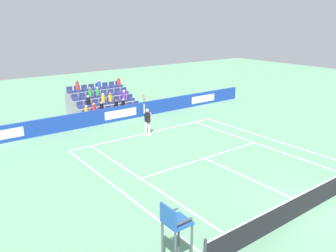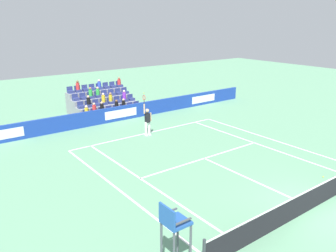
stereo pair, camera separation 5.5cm
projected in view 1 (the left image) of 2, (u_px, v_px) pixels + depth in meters
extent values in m
plane|color=#669E77|center=(313.00, 208.00, 13.74)|extent=(80.00, 80.00, 0.00)
cube|color=white|center=(148.00, 133.00, 22.81)|extent=(10.97, 0.10, 0.01)
cube|color=white|center=(205.00, 158.00, 18.62)|extent=(8.23, 0.10, 0.01)
cube|color=white|center=(251.00, 179.00, 16.18)|extent=(0.10, 6.40, 0.01)
cube|color=white|center=(146.00, 182.00, 15.91)|extent=(0.10, 11.89, 0.01)
cube|color=white|center=(260.00, 145.00, 20.63)|extent=(0.10, 11.89, 0.01)
cube|color=white|center=(120.00, 190.00, 15.12)|extent=(0.10, 11.89, 0.01)
cube|color=white|center=(274.00, 140.00, 21.42)|extent=(0.10, 11.89, 0.01)
cube|color=white|center=(149.00, 133.00, 22.73)|extent=(0.10, 0.20, 0.01)
cube|color=#193899|center=(120.00, 113.00, 25.49)|extent=(24.77, 0.20, 1.08)
cube|color=white|center=(203.00, 99.00, 30.15)|extent=(2.64, 0.01, 0.61)
cube|color=white|center=(121.00, 114.00, 25.40)|extent=(2.64, 0.01, 0.61)
cube|color=white|center=(1.00, 135.00, 20.66)|extent=(2.64, 0.01, 0.61)
cube|color=black|center=(315.00, 197.00, 13.60)|extent=(11.77, 0.02, 0.92)
cube|color=white|center=(316.00, 187.00, 13.46)|extent=(11.77, 0.04, 0.04)
cylinder|color=white|center=(149.00, 128.00, 22.26)|extent=(0.16, 0.16, 0.90)
cylinder|color=white|center=(146.00, 129.00, 22.13)|extent=(0.16, 0.16, 0.90)
cube|color=white|center=(149.00, 134.00, 22.38)|extent=(0.13, 0.27, 0.08)
cube|color=white|center=(146.00, 135.00, 22.26)|extent=(0.13, 0.27, 0.08)
cube|color=black|center=(147.00, 118.00, 21.97)|extent=(0.24, 0.37, 0.60)
sphere|color=#D3A884|center=(147.00, 111.00, 21.84)|extent=(0.24, 0.24, 0.24)
cylinder|color=#D3A884|center=(144.00, 109.00, 21.68)|extent=(0.09, 0.09, 0.62)
cylinder|color=#D3A884|center=(151.00, 117.00, 22.05)|extent=(0.09, 0.09, 0.56)
cylinder|color=black|center=(144.00, 102.00, 21.54)|extent=(0.04, 0.04, 0.28)
torus|color=red|center=(144.00, 98.00, 21.46)|extent=(0.05, 0.31, 0.31)
sphere|color=#D1E533|center=(144.00, 93.00, 21.38)|extent=(0.07, 0.07, 0.07)
cylinder|color=#474C54|center=(179.00, 240.00, 10.35)|extent=(0.07, 0.07, 1.71)
cylinder|color=#474C54|center=(192.00, 250.00, 9.89)|extent=(0.07, 0.07, 1.71)
cylinder|color=#474C54|center=(162.00, 247.00, 10.00)|extent=(0.07, 0.07, 1.71)
cube|color=#23519E|center=(177.00, 222.00, 9.68)|extent=(0.70, 0.70, 0.08)
cube|color=#23519E|center=(168.00, 216.00, 9.40)|extent=(0.06, 0.70, 0.55)
cube|color=#474C54|center=(170.00, 211.00, 9.87)|extent=(0.56, 0.05, 0.04)
cube|color=#474C54|center=(184.00, 221.00, 9.38)|extent=(0.56, 0.05, 0.04)
cube|color=gray|center=(113.00, 115.00, 26.41)|extent=(4.96, 0.95, 0.42)
cube|color=navy|center=(137.00, 106.00, 27.56)|extent=(0.48, 0.44, 0.20)
cube|color=navy|center=(136.00, 103.00, 27.64)|extent=(0.48, 0.04, 0.30)
cube|color=navy|center=(131.00, 108.00, 27.20)|extent=(0.48, 0.44, 0.20)
cube|color=navy|center=(129.00, 104.00, 27.28)|extent=(0.48, 0.04, 0.30)
cube|color=navy|center=(124.00, 109.00, 26.85)|extent=(0.48, 0.44, 0.20)
cube|color=navy|center=(122.00, 105.00, 26.93)|extent=(0.48, 0.04, 0.30)
cube|color=navy|center=(117.00, 110.00, 26.49)|extent=(0.48, 0.44, 0.20)
cube|color=navy|center=(115.00, 106.00, 26.57)|extent=(0.48, 0.04, 0.30)
cube|color=navy|center=(110.00, 111.00, 26.14)|extent=(0.48, 0.44, 0.20)
cube|color=navy|center=(108.00, 108.00, 26.21)|extent=(0.48, 0.04, 0.30)
cube|color=navy|center=(102.00, 113.00, 25.78)|extent=(0.48, 0.44, 0.20)
cube|color=navy|center=(101.00, 109.00, 25.86)|extent=(0.48, 0.04, 0.30)
cube|color=navy|center=(95.00, 114.00, 25.42)|extent=(0.48, 0.44, 0.20)
cube|color=navy|center=(93.00, 110.00, 25.50)|extent=(0.48, 0.04, 0.30)
cube|color=navy|center=(87.00, 115.00, 25.07)|extent=(0.48, 0.44, 0.20)
cube|color=navy|center=(86.00, 111.00, 25.15)|extent=(0.48, 0.04, 0.30)
cube|color=gray|center=(108.00, 109.00, 27.07)|extent=(4.96, 0.95, 0.84)
cube|color=navy|center=(131.00, 99.00, 28.16)|extent=(0.48, 0.44, 0.20)
cube|color=navy|center=(130.00, 96.00, 28.24)|extent=(0.48, 0.04, 0.30)
cube|color=navy|center=(124.00, 100.00, 27.80)|extent=(0.48, 0.44, 0.20)
cube|color=navy|center=(123.00, 97.00, 27.88)|extent=(0.48, 0.04, 0.30)
cube|color=navy|center=(118.00, 101.00, 27.45)|extent=(0.48, 0.44, 0.20)
cube|color=navy|center=(116.00, 98.00, 27.53)|extent=(0.48, 0.04, 0.30)
cube|color=navy|center=(111.00, 102.00, 27.09)|extent=(0.48, 0.44, 0.20)
cube|color=navy|center=(109.00, 99.00, 27.17)|extent=(0.48, 0.04, 0.30)
cube|color=navy|center=(104.00, 104.00, 26.74)|extent=(0.48, 0.44, 0.20)
cube|color=navy|center=(102.00, 100.00, 26.81)|extent=(0.48, 0.04, 0.30)
cube|color=navy|center=(96.00, 105.00, 26.38)|extent=(0.48, 0.44, 0.20)
cube|color=navy|center=(95.00, 101.00, 26.46)|extent=(0.48, 0.04, 0.30)
cube|color=navy|center=(89.00, 106.00, 26.02)|extent=(0.48, 0.44, 0.20)
cube|color=navy|center=(88.00, 102.00, 26.10)|extent=(0.48, 0.04, 0.30)
cube|color=navy|center=(81.00, 107.00, 25.67)|extent=(0.48, 0.44, 0.20)
cube|color=navy|center=(80.00, 103.00, 25.75)|extent=(0.48, 0.04, 0.30)
cube|color=gray|center=(102.00, 105.00, 27.73)|extent=(4.96, 0.95, 1.26)
cube|color=navy|center=(125.00, 92.00, 28.76)|extent=(0.48, 0.44, 0.20)
cube|color=navy|center=(124.00, 89.00, 28.84)|extent=(0.48, 0.04, 0.30)
cube|color=navy|center=(118.00, 93.00, 28.40)|extent=(0.48, 0.44, 0.20)
cube|color=navy|center=(117.00, 90.00, 28.48)|extent=(0.48, 0.04, 0.30)
cube|color=navy|center=(112.00, 94.00, 28.05)|extent=(0.48, 0.44, 0.20)
cube|color=navy|center=(110.00, 91.00, 28.13)|extent=(0.48, 0.04, 0.30)
cube|color=navy|center=(105.00, 95.00, 27.69)|extent=(0.48, 0.44, 0.20)
cube|color=navy|center=(104.00, 92.00, 27.77)|extent=(0.48, 0.04, 0.30)
cube|color=navy|center=(98.00, 96.00, 27.34)|extent=(0.48, 0.44, 0.20)
cube|color=navy|center=(97.00, 93.00, 27.41)|extent=(0.48, 0.04, 0.30)
cube|color=navy|center=(91.00, 97.00, 26.98)|extent=(0.48, 0.44, 0.20)
cube|color=navy|center=(89.00, 94.00, 27.06)|extent=(0.48, 0.04, 0.30)
cube|color=navy|center=(83.00, 98.00, 26.62)|extent=(0.48, 0.44, 0.20)
cube|color=navy|center=(82.00, 95.00, 26.70)|extent=(0.48, 0.04, 0.30)
cube|color=navy|center=(76.00, 99.00, 26.27)|extent=(0.48, 0.44, 0.20)
cube|color=navy|center=(74.00, 96.00, 26.35)|extent=(0.48, 0.04, 0.30)
cube|color=gray|center=(97.00, 100.00, 28.39)|extent=(4.96, 0.95, 1.68)
cube|color=navy|center=(119.00, 86.00, 29.36)|extent=(0.48, 0.44, 0.20)
cube|color=navy|center=(118.00, 83.00, 29.44)|extent=(0.48, 0.04, 0.30)
cube|color=navy|center=(113.00, 87.00, 29.00)|extent=(0.48, 0.44, 0.20)
cube|color=navy|center=(111.00, 83.00, 29.08)|extent=(0.48, 0.04, 0.30)
cube|color=navy|center=(106.00, 87.00, 28.65)|extent=(0.48, 0.44, 0.20)
cube|color=navy|center=(105.00, 84.00, 28.73)|extent=(0.48, 0.04, 0.30)
cube|color=navy|center=(99.00, 88.00, 28.29)|extent=(0.48, 0.44, 0.20)
cube|color=navy|center=(98.00, 85.00, 28.37)|extent=(0.48, 0.04, 0.30)
cube|color=navy|center=(92.00, 89.00, 27.94)|extent=(0.48, 0.44, 0.20)
cube|color=navy|center=(91.00, 86.00, 28.01)|extent=(0.48, 0.04, 0.30)
cube|color=navy|center=(85.00, 90.00, 27.58)|extent=(0.48, 0.44, 0.20)
cube|color=navy|center=(84.00, 87.00, 27.66)|extent=(0.48, 0.04, 0.30)
cube|color=navy|center=(78.00, 91.00, 27.22)|extent=(0.48, 0.44, 0.20)
cube|color=navy|center=(77.00, 87.00, 27.30)|extent=(0.48, 0.04, 0.30)
cube|color=navy|center=(70.00, 92.00, 26.87)|extent=(0.48, 0.44, 0.20)
cube|color=navy|center=(69.00, 88.00, 26.95)|extent=(0.48, 0.04, 0.30)
cylinder|color=blue|center=(99.00, 84.00, 28.24)|extent=(0.28, 0.28, 0.43)
sphere|color=beige|center=(99.00, 81.00, 28.14)|extent=(0.20, 0.20, 0.20)
cylinder|color=black|center=(116.00, 105.00, 26.42)|extent=(0.28, 0.28, 0.51)
sphere|color=brown|center=(116.00, 101.00, 26.32)|extent=(0.20, 0.20, 0.20)
cylinder|color=red|center=(77.00, 86.00, 27.15)|extent=(0.28, 0.28, 0.53)
sphere|color=brown|center=(77.00, 82.00, 27.04)|extent=(0.20, 0.20, 0.20)
cylinder|color=green|center=(90.00, 93.00, 26.92)|extent=(0.28, 0.28, 0.49)
sphere|color=#9E7251|center=(90.00, 88.00, 26.81)|extent=(0.20, 0.20, 0.20)
cylinder|color=yellow|center=(86.00, 111.00, 25.01)|extent=(0.28, 0.28, 0.43)
sphere|color=beige|center=(86.00, 107.00, 24.92)|extent=(0.20, 0.20, 0.20)
cylinder|color=purple|center=(124.00, 96.00, 27.73)|extent=(0.28, 0.28, 0.54)
sphere|color=beige|center=(124.00, 91.00, 27.62)|extent=(0.20, 0.20, 0.20)
cylinder|color=black|center=(88.00, 101.00, 25.96)|extent=(0.28, 0.28, 0.50)
sphere|color=#D3A884|center=(88.00, 97.00, 25.85)|extent=(0.20, 0.20, 0.20)
cylinder|color=yellow|center=(110.00, 98.00, 27.03)|extent=(0.28, 0.28, 0.49)
sphere|color=#9E7251|center=(110.00, 94.00, 26.92)|extent=(0.20, 0.20, 0.20)
cylinder|color=black|center=(102.00, 108.00, 25.71)|extent=(0.28, 0.28, 0.54)
sphere|color=#D3A884|center=(101.00, 103.00, 25.60)|extent=(0.20, 0.20, 0.20)
cylinder|color=green|center=(97.00, 92.00, 27.28)|extent=(0.28, 0.28, 0.46)
sphere|color=#D3A884|center=(97.00, 88.00, 27.18)|extent=(0.20, 0.20, 0.20)
cylinder|color=yellow|center=(103.00, 99.00, 26.67)|extent=(0.28, 0.28, 0.54)
sphere|color=beige|center=(103.00, 94.00, 26.56)|extent=(0.20, 0.20, 0.20)
cylinder|color=black|center=(123.00, 104.00, 26.78)|extent=(0.28, 0.28, 0.52)
sphere|color=#D3A884|center=(123.00, 100.00, 26.67)|extent=(0.20, 0.20, 0.20)
cylinder|color=red|center=(119.00, 82.00, 29.30)|extent=(0.28, 0.28, 0.44)
sphere|color=#9E7251|center=(119.00, 78.00, 29.21)|extent=(0.20, 0.20, 0.20)
cylinder|color=red|center=(94.00, 109.00, 25.35)|extent=(0.28, 0.28, 0.53)
sphere|color=#D3A884|center=(94.00, 104.00, 25.25)|extent=(0.20, 0.20, 0.20)
sphere|color=#D1E533|center=(323.00, 177.00, 16.38)|extent=(0.07, 0.07, 0.07)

